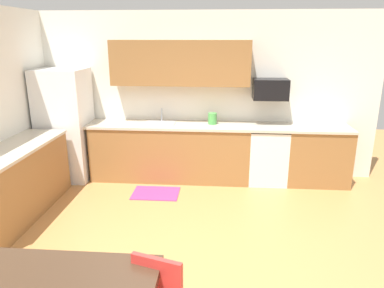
{
  "coord_description": "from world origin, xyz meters",
  "views": [
    {
      "loc": [
        0.35,
        -3.34,
        2.31
      ],
      "look_at": [
        0.0,
        1.0,
        1.0
      ],
      "focal_mm": 33.76,
      "sensor_mm": 36.0,
      "label": 1
    }
  ],
  "objects_px": {
    "oven_range": "(267,155)",
    "kettle": "(212,119)",
    "refrigerator": "(65,125)",
    "microwave": "(270,89)"
  },
  "relations": [
    {
      "from": "refrigerator",
      "to": "microwave",
      "type": "distance_m",
      "value": 3.36
    },
    {
      "from": "oven_range",
      "to": "microwave",
      "type": "bearing_deg",
      "value": 90.0
    },
    {
      "from": "refrigerator",
      "to": "kettle",
      "type": "height_order",
      "value": "refrigerator"
    },
    {
      "from": "microwave",
      "to": "kettle",
      "type": "distance_m",
      "value": 1.02
    },
    {
      "from": "refrigerator",
      "to": "oven_range",
      "type": "distance_m",
      "value": 3.34
    },
    {
      "from": "oven_range",
      "to": "microwave",
      "type": "xyz_separation_m",
      "value": [
        0.0,
        0.1,
        1.05
      ]
    },
    {
      "from": "refrigerator",
      "to": "kettle",
      "type": "bearing_deg",
      "value": 3.1
    },
    {
      "from": "refrigerator",
      "to": "microwave",
      "type": "height_order",
      "value": "refrigerator"
    },
    {
      "from": "oven_range",
      "to": "kettle",
      "type": "height_order",
      "value": "kettle"
    },
    {
      "from": "refrigerator",
      "to": "kettle",
      "type": "xyz_separation_m",
      "value": [
        2.4,
        0.13,
        0.11
      ]
    }
  ]
}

